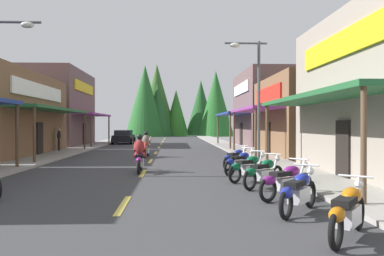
# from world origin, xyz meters

# --- Properties ---
(ground) EXTENTS (10.14, 83.48, 0.10)m
(ground) POSITION_xyz_m (0.00, 26.74, -0.05)
(ground) COLOR #38383A
(sidewalk_left) EXTENTS (2.11, 83.48, 0.12)m
(sidewalk_left) POSITION_xyz_m (-6.13, 26.74, 0.06)
(sidewalk_left) COLOR #9E9991
(sidewalk_left) RESTS_ON ground
(sidewalk_right) EXTENTS (2.11, 83.48, 0.12)m
(sidewalk_right) POSITION_xyz_m (6.13, 26.74, 0.06)
(sidewalk_right) COLOR #9E9991
(sidewalk_right) RESTS_ON ground
(centerline_dashes) EXTENTS (0.16, 59.09, 0.01)m
(centerline_dashes) POSITION_xyz_m (0.00, 30.43, 0.01)
(centerline_dashes) COLOR #E0C64C
(centerline_dashes) RESTS_ON ground
(storefront_left_far) EXTENTS (9.25, 10.82, 6.96)m
(storefront_left_far) POSITION_xyz_m (-10.88, 37.54, 3.48)
(storefront_left_far) COLOR brown
(storefront_left_far) RESTS_ON ground
(storefront_right_middle) EXTENTS (10.26, 9.06, 4.92)m
(storefront_right_middle) POSITION_xyz_m (11.37, 24.04, 2.47)
(storefront_right_middle) COLOR brown
(storefront_right_middle) RESTS_ON ground
(storefront_right_far) EXTENTS (9.18, 10.14, 6.53)m
(storefront_right_far) POSITION_xyz_m (10.84, 34.20, 3.26)
(storefront_right_far) COLOR brown
(storefront_right_far) RESTS_ON ground
(streetlamp_left) EXTENTS (2.11, 0.30, 5.89)m
(streetlamp_left) POSITION_xyz_m (-5.14, 14.25, 3.87)
(streetlamp_left) COLOR #474C51
(streetlamp_left) RESTS_ON ground
(streetlamp_right) EXTENTS (2.11, 0.30, 6.10)m
(streetlamp_right) POSITION_xyz_m (5.15, 18.82, 3.98)
(streetlamp_right) COLOR #474C51
(streetlamp_right) RESTS_ON ground
(motorcycle_parked_right_0) EXTENTS (1.37, 1.77, 1.04)m
(motorcycle_parked_right_0) POSITION_xyz_m (4.14, 5.32, 0.49)
(motorcycle_parked_right_0) COLOR black
(motorcycle_parked_right_0) RESTS_ON ground
(motorcycle_parked_right_1) EXTENTS (1.37, 1.77, 1.04)m
(motorcycle_parked_right_1) POSITION_xyz_m (3.94, 7.38, 0.49)
(motorcycle_parked_right_1) COLOR black
(motorcycle_parked_right_1) RESTS_ON ground
(motorcycle_parked_right_2) EXTENTS (1.78, 1.35, 1.04)m
(motorcycle_parked_right_2) POSITION_xyz_m (4.14, 9.09, 0.49)
(motorcycle_parked_right_2) COLOR black
(motorcycle_parked_right_2) RESTS_ON ground
(motorcycle_parked_right_3) EXTENTS (1.61, 1.56, 1.04)m
(motorcycle_parked_right_3) POSITION_xyz_m (3.98, 11.02, 0.49)
(motorcycle_parked_right_3) COLOR black
(motorcycle_parked_right_3) RESTS_ON ground
(motorcycle_parked_right_4) EXTENTS (1.67, 1.49, 1.04)m
(motorcycle_parked_right_4) POSITION_xyz_m (3.78, 12.48, 0.49)
(motorcycle_parked_right_4) COLOR black
(motorcycle_parked_right_4) RESTS_ON ground
(motorcycle_parked_right_5) EXTENTS (1.57, 1.60, 1.04)m
(motorcycle_parked_right_5) POSITION_xyz_m (3.82, 14.33, 0.49)
(motorcycle_parked_right_5) COLOR black
(motorcycle_parked_right_5) RESTS_ON ground
(motorcycle_parked_right_6) EXTENTS (1.41, 1.74, 1.04)m
(motorcycle_parked_right_6) POSITION_xyz_m (3.92, 16.19, 0.49)
(motorcycle_parked_right_6) COLOR black
(motorcycle_parked_right_6) RESTS_ON ground
(rider_cruising_lead) EXTENTS (0.60, 2.14, 1.57)m
(rider_cruising_lead) POSITION_xyz_m (-0.16, 15.35, 0.66)
(rider_cruising_lead) COLOR black
(rider_cruising_lead) RESTS_ON ground
(rider_cruising_trailing) EXTENTS (0.60, 2.14, 1.57)m
(rider_cruising_trailing) POSITION_xyz_m (-0.40, 23.10, 0.66)
(rider_cruising_trailing) COLOR black
(rider_cruising_trailing) RESTS_ON ground
(pedestrian_browsing) EXTENTS (0.31, 0.57, 1.76)m
(pedestrian_browsing) POSITION_xyz_m (-6.83, 27.80, 1.02)
(pedestrian_browsing) COLOR black
(pedestrian_browsing) RESTS_ON ground
(parked_car_curbside) EXTENTS (2.13, 4.33, 1.40)m
(parked_car_curbside) POSITION_xyz_m (-3.87, 40.84, 0.69)
(parked_car_curbside) COLOR black
(parked_car_curbside) RESTS_ON ground
(treeline_backdrop) EXTENTS (18.38, 11.93, 12.63)m
(treeline_backdrop) POSITION_xyz_m (1.17, 69.49, 5.57)
(treeline_backdrop) COLOR #215D23
(treeline_backdrop) RESTS_ON ground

